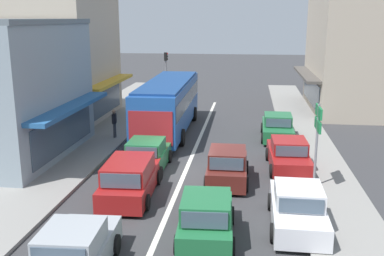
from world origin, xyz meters
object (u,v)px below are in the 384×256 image
pedestrian_browsing_midblock (114,122)px  parked_sedan_kerb_third (277,128)px  sedan_queue_far_back (147,157)px  hatchback_adjacent_lane_trail (227,167)px  directional_road_sign (318,126)px  wagon_behind_bus_near (130,179)px  parked_sedan_kerb_front (298,208)px  pedestrian_with_handbag_near (135,106)px  traffic_light_downstreet (166,69)px  parked_sedan_kerb_second (288,156)px  sedan_queue_gap_filler (73,255)px  city_bus (168,102)px  hatchback_adjacent_lane_lead (206,219)px

pedestrian_browsing_midblock → parked_sedan_kerb_third: bearing=8.7°
sedan_queue_far_back → hatchback_adjacent_lane_trail: (3.83, -1.10, 0.05)m
hatchback_adjacent_lane_trail → directional_road_sign: bearing=-5.1°
wagon_behind_bus_near → parked_sedan_kerb_front: 6.60m
wagon_behind_bus_near → parked_sedan_kerb_front: size_ratio=1.09×
parked_sedan_kerb_third → pedestrian_with_handbag_near: size_ratio=2.59×
traffic_light_downstreet → parked_sedan_kerb_second: bearing=-61.4°
sedan_queue_far_back → parked_sedan_kerb_front: 8.16m
wagon_behind_bus_near → sedan_queue_gap_filler: bearing=-90.7°
city_bus → traffic_light_downstreet: traffic_light_downstreet is taller
traffic_light_downstreet → directional_road_sign: (9.71, -18.63, -0.15)m
city_bus → sedan_queue_gap_filler: size_ratio=2.54×
sedan_queue_gap_filler → pedestrian_with_handbag_near: pedestrian_with_handbag_near is taller
hatchback_adjacent_lane_trail → city_bus: bearing=116.1°
hatchback_adjacent_lane_lead → wagon_behind_bus_near: 4.60m
hatchback_adjacent_lane_trail → hatchback_adjacent_lane_lead: (-0.41, -5.28, 0.00)m
parked_sedan_kerb_second → pedestrian_browsing_midblock: (-9.67, 4.11, 0.40)m
sedan_queue_far_back → parked_sedan_kerb_third: bearing=45.8°
city_bus → hatchback_adjacent_lane_trail: 9.38m
sedan_queue_far_back → wagon_behind_bus_near: (0.08, -3.22, 0.08)m
sedan_queue_far_back → hatchback_adjacent_lane_trail: bearing=-16.1°
sedan_queue_gap_filler → pedestrian_with_handbag_near: bearing=99.3°
traffic_light_downstreet → parked_sedan_kerb_third: bearing=-50.9°
sedan_queue_far_back → hatchback_adjacent_lane_trail: size_ratio=1.13×
hatchback_adjacent_lane_trail → wagon_behind_bus_near: wagon_behind_bus_near is taller
city_bus → sedan_queue_far_back: size_ratio=2.58×
hatchback_adjacent_lane_lead → parked_sedan_kerb_third: bearing=77.1°
hatchback_adjacent_lane_trail → pedestrian_with_handbag_near: 13.16m
wagon_behind_bus_near → directional_road_sign: (7.38, 1.79, 1.96)m
city_bus → hatchback_adjacent_lane_trail: bearing=-63.9°
sedan_queue_far_back → sedan_queue_gap_filler: bearing=-89.9°
parked_sedan_kerb_second → parked_sedan_kerb_third: 5.56m
city_bus → parked_sedan_kerb_second: bearing=-42.3°
parked_sedan_kerb_second → pedestrian_with_handbag_near: pedestrian_with_handbag_near is taller
hatchback_adjacent_lane_lead → traffic_light_downstreet: 24.35m
sedan_queue_far_back → city_bus: bearing=92.1°
city_bus → traffic_light_downstreet: 10.19m
sedan_queue_gap_filler → directional_road_sign: size_ratio=1.19×
directional_road_sign → sedan_queue_far_back: bearing=169.2°
parked_sedan_kerb_front → pedestrian_with_handbag_near: 17.88m
sedan_queue_gap_filler → parked_sedan_kerb_front: 7.52m
pedestrian_with_handbag_near → hatchback_adjacent_lane_lead: bearing=-68.4°
pedestrian_with_handbag_near → sedan_queue_gap_filler: bearing=-80.7°
wagon_behind_bus_near → parked_sedan_kerb_third: (6.31, 9.79, -0.08)m
city_bus → hatchback_adjacent_lane_lead: 14.18m
sedan_queue_gap_filler → directional_road_sign: directional_road_sign is taller
wagon_behind_bus_near → city_bus: bearing=91.9°
pedestrian_with_handbag_near → pedestrian_browsing_midblock: (0.02, -4.95, -0.00)m
traffic_light_downstreet → directional_road_sign: size_ratio=1.17×
parked_sedan_kerb_third → parked_sedan_kerb_second: bearing=-88.0°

